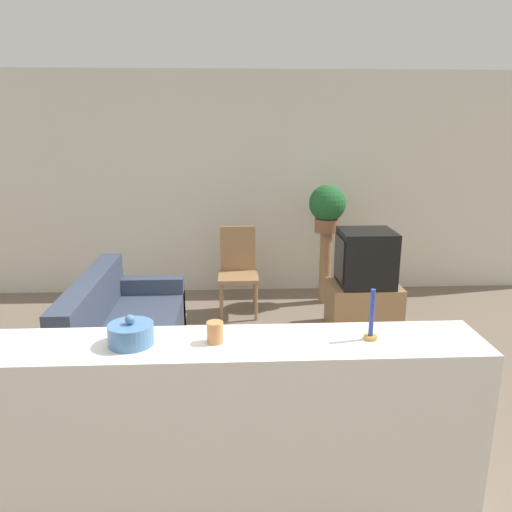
% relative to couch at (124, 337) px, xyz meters
% --- Properties ---
extents(ground_plane, '(14.00, 14.00, 0.00)m').
position_rel_couch_xyz_m(ground_plane, '(0.91, -1.32, -0.29)').
color(ground_plane, '#756656').
extents(wall_back, '(9.00, 0.06, 2.70)m').
position_rel_couch_xyz_m(wall_back, '(0.91, 2.11, 1.06)').
color(wall_back, silver).
rests_on(wall_back, ground_plane).
extents(couch, '(0.81, 1.69, 0.83)m').
position_rel_couch_xyz_m(couch, '(0.00, 0.00, 0.00)').
color(couch, '#384256').
rests_on(couch, ground_plane).
extents(tv_stand, '(0.72, 0.54, 0.48)m').
position_rel_couch_xyz_m(tv_stand, '(2.31, 0.78, -0.05)').
color(tv_stand, '#9E754C').
rests_on(tv_stand, ground_plane).
extents(television, '(0.55, 0.51, 0.57)m').
position_rel_couch_xyz_m(television, '(2.30, 0.78, 0.47)').
color(television, black).
rests_on(television, tv_stand).
extents(wooden_chair, '(0.44, 0.44, 0.97)m').
position_rel_couch_xyz_m(wooden_chair, '(1.01, 1.32, 0.24)').
color(wooden_chair, '#9E754C').
rests_on(wooden_chair, ground_plane).
extents(plant_stand, '(0.14, 0.14, 0.86)m').
position_rel_couch_xyz_m(plant_stand, '(2.05, 1.58, 0.14)').
color(plant_stand, '#9E754C').
rests_on(plant_stand, ground_plane).
extents(potted_plant, '(0.43, 0.43, 0.55)m').
position_rel_couch_xyz_m(potted_plant, '(2.05, 1.58, 0.87)').
color(potted_plant, '#8E5B3D').
rests_on(potted_plant, plant_stand).
extents(foreground_counter, '(2.64, 0.44, 1.04)m').
position_rel_couch_xyz_m(foreground_counter, '(0.91, -1.75, 0.23)').
color(foreground_counter, white).
rests_on(foreground_counter, ground_plane).
extents(decorative_bowl, '(0.23, 0.23, 0.16)m').
position_rel_couch_xyz_m(decorative_bowl, '(0.44, -1.75, 0.80)').
color(decorative_bowl, '#4C7AAD').
rests_on(decorative_bowl, foreground_counter).
extents(candle_jar, '(0.08, 0.08, 0.11)m').
position_rel_couch_xyz_m(candle_jar, '(0.86, -1.75, 0.80)').
color(candle_jar, '#C6844C').
rests_on(candle_jar, foreground_counter).
extents(candlestick, '(0.07, 0.07, 0.27)m').
position_rel_couch_xyz_m(candlestick, '(1.65, -1.75, 0.83)').
color(candlestick, '#B7933D').
rests_on(candlestick, foreground_counter).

